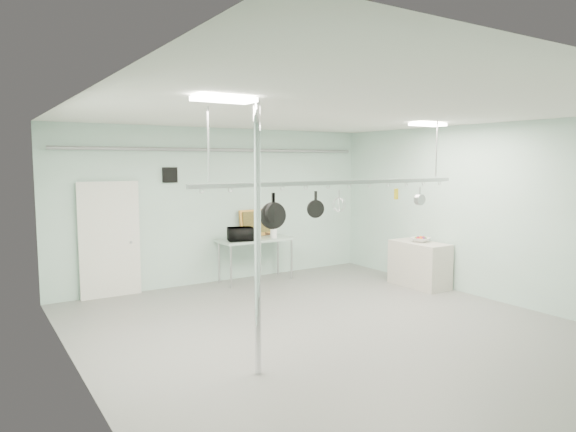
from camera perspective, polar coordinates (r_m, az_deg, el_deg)
floor at (r=7.76m, az=5.72°, el=-12.85°), size 8.00×8.00×0.00m
ceiling at (r=7.37m, az=5.99°, el=11.32°), size 7.00×8.00×0.02m
back_wall at (r=10.79m, az=-7.44°, el=1.17°), size 7.00×0.02×3.20m
right_wall at (r=9.94m, az=21.82°, el=0.37°), size 0.02×8.00×3.20m
door at (r=10.05m, az=-19.23°, el=-2.63°), size 1.10×0.10×2.20m
wall_vent at (r=10.32m, az=-12.99°, el=4.46°), size 0.30×0.04×0.30m
conduit_pipe at (r=10.67m, az=-7.31°, el=7.30°), size 6.60×0.07×0.07m
chrome_pole at (r=5.96m, az=-3.41°, el=-2.74°), size 0.08×0.08×3.20m
prep_table at (r=10.81m, az=-3.61°, el=-2.88°), size 1.60×0.70×0.91m
side_cabinet at (r=10.72m, az=14.39°, el=-5.21°), size 0.60×1.20×0.90m
pot_rack at (r=7.70m, az=5.68°, el=3.94°), size 4.80×0.06×1.00m
light_panel_left at (r=5.52m, az=-7.12°, el=12.77°), size 0.65×0.30×0.05m
light_panel_right at (r=9.45m, az=15.28°, el=9.79°), size 0.65×0.30×0.05m
microwave at (r=10.47m, az=-5.31°, el=-2.02°), size 0.57×0.46×0.28m
coffee_canister at (r=10.83m, az=-1.61°, el=-1.89°), size 0.15×0.15×0.21m
painting_large at (r=11.10m, az=-3.62°, el=-0.75°), size 0.79×0.18×0.58m
painting_small at (r=11.30m, az=-2.03°, el=-1.47°), size 0.31×0.11×0.25m
fruit_bowl at (r=10.67m, az=14.52°, el=-2.57°), size 0.46×0.46×0.09m
skillet_left at (r=7.08m, az=-1.68°, el=0.61°), size 0.38×0.15×0.49m
skillet_mid at (r=7.08m, az=-1.61°, el=0.93°), size 0.31×0.12×0.42m
skillet_right at (r=7.47m, az=3.09°, el=1.38°), size 0.27×0.14×0.37m
whisk at (r=7.72m, az=5.67°, el=1.61°), size 0.24×0.24×0.34m
grater at (r=8.50m, az=11.93°, el=2.40°), size 0.08×0.03×0.20m
saucepan at (r=8.89m, az=14.43°, el=2.10°), size 0.19×0.12×0.32m
fruit_cluster at (r=10.66m, az=14.53°, el=-2.35°), size 0.24×0.24×0.09m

